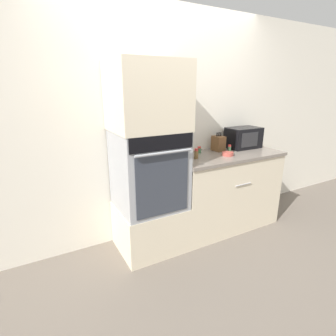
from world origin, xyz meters
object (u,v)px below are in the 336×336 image
at_px(knife_block, 218,143).
at_px(microwave, 243,138).
at_px(condiment_jar_far, 199,150).
at_px(wall_oven, 149,170).
at_px(condiment_jar_back, 229,149).
at_px(condiment_jar_mid, 196,154).
at_px(condiment_jar_near, 186,151).
at_px(bowl, 228,154).

bearing_deg(knife_block, microwave, -3.03).
relative_size(microwave, condiment_jar_far, 5.45).
distance_m(wall_oven, condiment_jar_back, 1.04).
distance_m(condiment_jar_mid, condiment_jar_far, 0.26).
relative_size(condiment_jar_near, condiment_jar_far, 1.39).
distance_m(bowl, condiment_jar_far, 0.33).
bearing_deg(microwave, condiment_jar_far, 177.03).
bearing_deg(condiment_jar_near, microwave, -1.39).
relative_size(knife_block, condiment_jar_mid, 1.99).
distance_m(knife_block, condiment_jar_near, 0.46).
distance_m(wall_oven, condiment_jar_near, 0.57).
height_order(microwave, condiment_jar_far, microwave).
xyz_separation_m(wall_oven, condiment_jar_back, (1.04, 0.00, 0.10)).
height_order(microwave, bowl, microwave).
xyz_separation_m(microwave, condiment_jar_far, (-0.65, 0.03, -0.09)).
xyz_separation_m(knife_block, condiment_jar_near, (-0.46, 0.00, -0.04)).
bearing_deg(wall_oven, bowl, -5.05).
height_order(bowl, condiment_jar_back, condiment_jar_back).
distance_m(wall_oven, bowl, 0.95).
distance_m(condiment_jar_near, condiment_jar_mid, 0.18).
relative_size(microwave, condiment_jar_near, 3.91).
distance_m(bowl, condiment_jar_mid, 0.40).
distance_m(condiment_jar_near, condiment_jar_back, 0.53).
bearing_deg(wall_oven, condiment_jar_far, 13.13).
xyz_separation_m(wall_oven, knife_block, (1.00, 0.16, 0.14)).
distance_m(condiment_jar_near, condiment_jar_far, 0.19).
relative_size(wall_oven, condiment_jar_near, 7.37).
xyz_separation_m(wall_oven, condiment_jar_mid, (0.55, -0.02, 0.10)).
bearing_deg(wall_oven, condiment_jar_back, 0.22).
bearing_deg(microwave, bowl, -153.46).
relative_size(bowl, condiment_jar_far, 1.68).
height_order(condiment_jar_near, condiment_jar_far, condiment_jar_near).
xyz_separation_m(condiment_jar_near, condiment_jar_back, (0.51, -0.15, -0.00)).
distance_m(knife_block, condiment_jar_mid, 0.48).
bearing_deg(condiment_jar_near, bowl, -30.42).
bearing_deg(wall_oven, condiment_jar_near, 16.30).
height_order(bowl, condiment_jar_near, condiment_jar_near).
height_order(microwave, condiment_jar_near, microwave).
distance_m(condiment_jar_far, condiment_jar_back, 0.35).
bearing_deg(bowl, condiment_jar_back, 41.35).
bearing_deg(bowl, condiment_jar_mid, 171.47).
distance_m(bowl, condiment_jar_near, 0.47).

